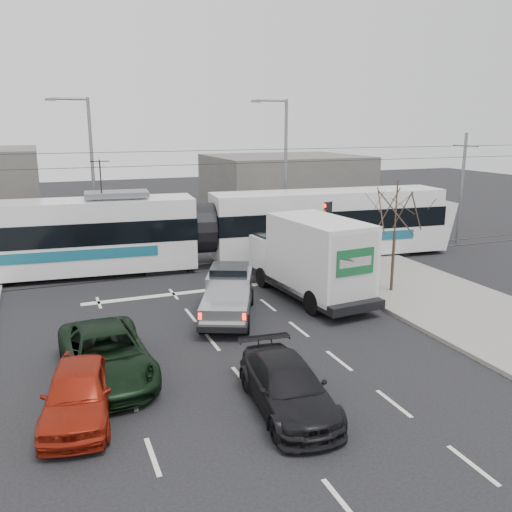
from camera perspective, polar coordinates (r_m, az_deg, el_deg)
name	(u,v)px	position (r m, az deg, el deg)	size (l,w,h in m)	color
ground	(257,336)	(20.02, 0.10, -8.37)	(120.00, 120.00, 0.00)	black
sidewalk_right	(453,304)	(24.58, 20.07, -4.80)	(6.00, 60.00, 0.15)	gray
rails	(188,269)	(29.07, -7.20, -1.37)	(60.00, 1.60, 0.03)	#33302D
building_right	(284,186)	(45.62, 3.00, 7.39)	(12.00, 10.00, 5.00)	#635F5A
bare_tree	(396,211)	(24.74, 14.52, 4.60)	(2.40, 2.40, 5.00)	#47382B
traffic_signal	(328,221)	(27.63, 7.63, 3.63)	(0.44, 0.44, 3.60)	black
street_lamp_near	(283,164)	(34.38, 2.86, 9.69)	(2.38, 0.25, 9.00)	slate
street_lamp_far	(89,167)	(33.43, -17.16, 8.99)	(2.38, 0.25, 9.00)	slate
catenary	(185,197)	(28.32, -7.43, 6.21)	(60.00, 0.20, 7.00)	black
tram	(202,229)	(29.17, -5.70, 2.81)	(28.24, 5.30, 5.74)	white
silver_pickup	(229,293)	(21.80, -2.91, -3.89)	(3.69, 5.46, 1.89)	black
box_truck	(311,259)	(23.81, 5.83, -0.27)	(3.17, 7.49, 3.65)	black
navy_pickup	(310,261)	(26.18, 5.75, -0.50)	(2.17, 5.45, 2.29)	black
green_car	(106,354)	(17.27, -15.50, -9.95)	(2.47, 5.35, 1.49)	black
red_car	(79,392)	(15.30, -18.17, -13.43)	(1.71, 4.26, 1.45)	maroon
dark_car	(288,387)	(14.99, 3.35, -13.56)	(1.86, 4.58, 1.33)	black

